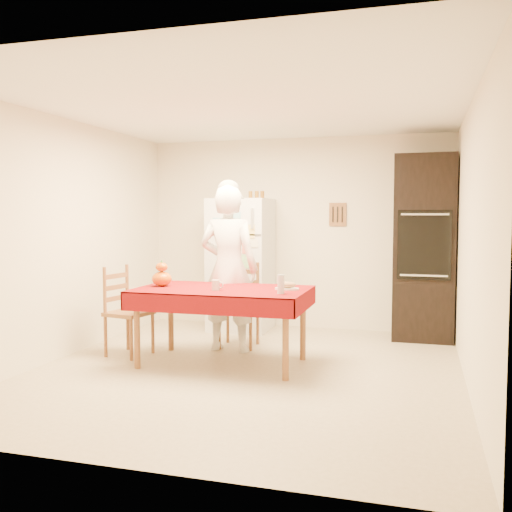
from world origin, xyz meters
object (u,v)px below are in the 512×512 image
at_px(refrigerator, 241,264).
at_px(wine_glass, 281,284).
at_px(coffee_mug, 216,285).
at_px(pumpkin_lower, 162,279).
at_px(bread_plate, 287,289).
at_px(oven_cabinet, 424,248).
at_px(chair_far, 240,301).
at_px(seated_woman, 229,269).
at_px(chair_left, 124,307).
at_px(dining_table, 222,295).

relative_size(refrigerator, wine_glass, 9.66).
height_order(coffee_mug, wine_glass, wine_glass).
relative_size(pumpkin_lower, bread_plate, 0.84).
bearing_deg(oven_cabinet, chair_far, -154.62).
height_order(refrigerator, seated_woman, seated_woman).
height_order(chair_left, bread_plate, chair_left).
relative_size(refrigerator, chair_left, 1.79).
distance_m(refrigerator, seated_woman, 1.20).
distance_m(chair_far, pumpkin_lower, 1.06).
bearing_deg(coffee_mug, bread_plate, 18.89).
height_order(oven_cabinet, chair_left, oven_cabinet).
distance_m(chair_far, seated_woman, 0.48).
xyz_separation_m(dining_table, pumpkin_lower, (-0.66, -0.00, 0.14)).
height_order(oven_cabinet, dining_table, oven_cabinet).
bearing_deg(pumpkin_lower, bread_plate, 3.54).
distance_m(refrigerator, dining_table, 1.77).
distance_m(coffee_mug, pumpkin_lower, 0.66).
bearing_deg(chair_left, coffee_mug, -90.85).
xyz_separation_m(refrigerator, seated_woman, (0.23, -1.17, 0.06)).
bearing_deg(bread_plate, oven_cabinet, 52.85).
xyz_separation_m(refrigerator, dining_table, (0.35, -1.73, -0.16)).
distance_m(dining_table, bread_plate, 0.65).
bearing_deg(seated_woman, chair_left, 26.96).
height_order(refrigerator, coffee_mug, refrigerator).
height_order(chair_far, pumpkin_lower, chair_far).
bearing_deg(coffee_mug, seated_woman, 98.66).
height_order(chair_far, bread_plate, chair_far).
bearing_deg(dining_table, chair_far, 95.27).
relative_size(oven_cabinet, bread_plate, 9.17).
xyz_separation_m(chair_far, wine_glass, (0.73, -1.03, 0.34)).
relative_size(refrigerator, pumpkin_lower, 8.42).
height_order(pumpkin_lower, wine_glass, wine_glass).
relative_size(seated_woman, wine_glass, 10.30).
distance_m(dining_table, chair_far, 0.85).
relative_size(chair_far, seated_woman, 0.52).
bearing_deg(seated_woman, coffee_mug, 100.66).
bearing_deg(coffee_mug, dining_table, 84.76).
height_order(oven_cabinet, pumpkin_lower, oven_cabinet).
relative_size(dining_table, coffee_mug, 17.00).
height_order(chair_left, seated_woman, seated_woman).
bearing_deg(bread_plate, refrigerator, 121.08).
xyz_separation_m(chair_left, coffee_mug, (1.12, -0.23, 0.30)).
xyz_separation_m(oven_cabinet, bread_plate, (-1.29, -1.70, -0.33)).
bearing_deg(oven_cabinet, wine_glass, -122.84).
bearing_deg(dining_table, refrigerator, 101.51).
relative_size(dining_table, bread_plate, 7.08).
height_order(chair_far, coffee_mug, chair_far).
bearing_deg(refrigerator, wine_glass, -62.59).
relative_size(chair_far, chair_left, 1.00).
bearing_deg(chair_far, pumpkin_lower, -127.76).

